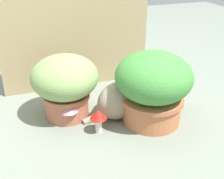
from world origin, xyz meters
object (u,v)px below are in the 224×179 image
at_px(grass_planter, 65,83).
at_px(cat, 121,98).
at_px(mushroom_ornament_red, 98,117).
at_px(mushroom_ornament_pink, 69,108).
at_px(leafy_planter, 153,86).

distance_m(grass_planter, cat, 0.32).
bearing_deg(cat, mushroom_ornament_red, -148.65).
bearing_deg(grass_planter, cat, -22.14).
height_order(cat, mushroom_ornament_red, cat).
xyz_separation_m(grass_planter, mushroom_ornament_red, (0.12, -0.22, -0.11)).
height_order(cat, mushroom_ornament_pink, cat).
relative_size(leafy_planter, mushroom_ornament_pink, 2.95).
xyz_separation_m(leafy_planter, mushroom_ornament_red, (-0.31, -0.01, -0.12)).
xyz_separation_m(grass_planter, leafy_planter, (0.43, -0.21, 0.01)).
relative_size(mushroom_ornament_red, mushroom_ornament_pink, 0.94).
distance_m(leafy_planter, cat, 0.20).
xyz_separation_m(cat, mushroom_ornament_pink, (-0.30, 0.02, -0.02)).
distance_m(grass_planter, mushroom_ornament_pink, 0.14).
bearing_deg(mushroom_ornament_red, leafy_planter, 1.01).
relative_size(cat, mushroom_ornament_pink, 2.79).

